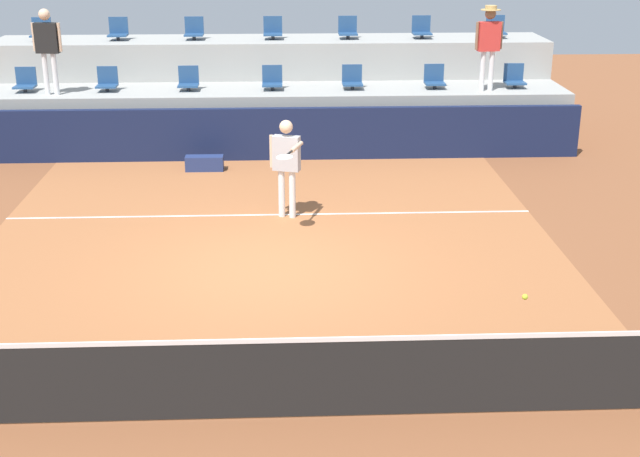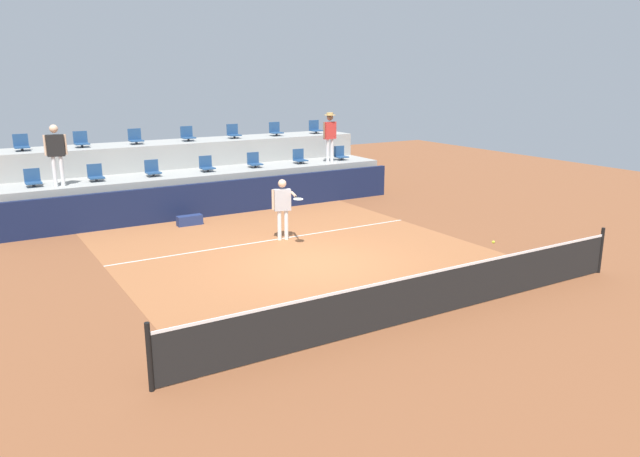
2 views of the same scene
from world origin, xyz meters
name	(u,v)px [view 2 (image 2 of 2)]	position (x,y,z in m)	size (l,w,h in m)	color
ground_plane	(317,263)	(0.00, 0.00, 0.00)	(40.00, 40.00, 0.00)	brown
court_inner_paint	(297,253)	(0.00, 1.00, 0.00)	(9.00, 10.00, 0.01)	#A36038
court_service_line	(272,240)	(0.00, 2.40, 0.01)	(9.00, 0.06, 0.00)	silver
tennis_net	(427,293)	(0.00, -4.00, 0.50)	(10.48, 0.08, 1.07)	black
sponsor_backboard	(221,198)	(0.00, 6.00, 0.55)	(13.00, 0.16, 1.10)	#141E42
seating_tier_lower	(206,189)	(0.00, 7.30, 0.62)	(13.00, 1.80, 1.25)	#9E9E99
seating_tier_upper	(188,170)	(0.00, 9.10, 1.05)	(13.00, 1.80, 2.10)	#9E9E99
stadium_chair_lower_far_left	(33,179)	(-5.32, 7.23, 1.46)	(0.44, 0.40, 0.52)	#2D2D33
stadium_chair_lower_left	(95,174)	(-3.57, 7.23, 1.46)	(0.44, 0.40, 0.52)	#2D2D33
stadium_chair_lower_mid_left	(152,169)	(-1.81, 7.23, 1.46)	(0.44, 0.40, 0.52)	#2D2D33
stadium_chair_lower_center	(207,165)	(0.02, 7.23, 1.46)	(0.44, 0.40, 0.52)	#2D2D33
stadium_chair_lower_mid_right	(254,161)	(1.78, 7.23, 1.46)	(0.44, 0.40, 0.52)	#2D2D33
stadium_chair_lower_right	(299,158)	(3.60, 7.23, 1.46)	(0.44, 0.40, 0.52)	#2D2D33
stadium_chair_lower_far_right	(340,154)	(5.38, 7.23, 1.46)	(0.44, 0.40, 0.52)	#2D2D33
stadium_chair_upper_far_left	(21,144)	(-5.35, 9.03, 2.31)	(0.44, 0.40, 0.52)	#2D2D33
stadium_chair_upper_left	(81,141)	(-3.58, 9.03, 2.31)	(0.44, 0.40, 0.52)	#2D2D33
stadium_chair_upper_mid_left	(135,138)	(-1.81, 9.03, 2.31)	(0.44, 0.40, 0.52)	#2D2D33
stadium_chair_upper_center	(187,135)	(0.03, 9.03, 2.31)	(0.44, 0.40, 0.52)	#2D2D33
stadium_chair_upper_mid_right	(233,132)	(1.80, 9.03, 2.31)	(0.44, 0.40, 0.52)	#2D2D33
stadium_chair_upper_right	(275,130)	(3.55, 9.03, 2.31)	(0.44, 0.40, 0.52)	#2D2D33
stadium_chair_upper_far_right	(315,128)	(5.33, 9.03, 2.31)	(0.44, 0.40, 0.52)	#2D2D33
tennis_player	(283,203)	(0.28, 2.26, 1.03)	(0.57, 1.29, 1.69)	white
spectator_in_grey	(56,149)	(-4.67, 6.85, 2.34)	(0.62, 0.26, 1.79)	white
spectator_with_hat	(330,132)	(4.66, 6.85, 2.38)	(0.61, 0.48, 1.82)	white
tennis_ball	(493,242)	(2.98, -2.81, 0.77)	(0.07, 0.07, 0.07)	#CCE033
equipment_bag	(190,220)	(-1.36, 5.22, 0.15)	(0.76, 0.28, 0.30)	navy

